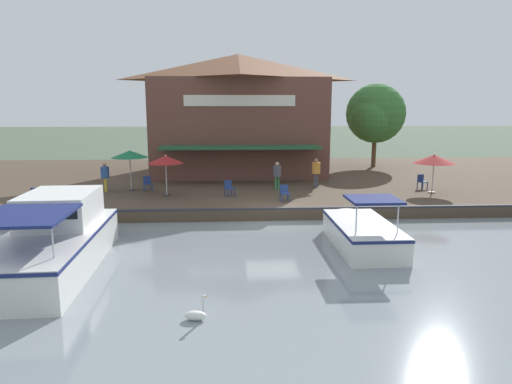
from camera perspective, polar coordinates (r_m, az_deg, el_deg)
The scene contains 19 objects.
ground_plane at distance 21.76m, azimuth 2.08°, elevation -3.83°, with size 220.00×220.00×0.00m, color #4C5B47.
quay_deck at distance 32.45m, azimuth 0.24°, elevation 1.51°, with size 22.00×56.00×0.60m, color #4C3D2D.
quay_edge_fender at distance 21.71m, azimuth 2.07°, elevation -2.10°, with size 0.20×50.40×0.10m, color #2D2D33.
waterfront_restaurant at distance 34.09m, azimuth -2.22°, elevation 9.80°, with size 10.65×12.51×8.57m.
patio_umbrella_mid_patio_left at distance 25.28m, azimuth -11.24°, elevation 3.99°, with size 1.94×1.94×2.26m.
patio_umbrella_by_entrance at distance 27.43m, azimuth -15.52°, elevation 4.58°, with size 2.09×2.09×2.38m.
patio_umbrella_mid_patio_right at distance 27.56m, azimuth 21.38°, elevation 3.86°, with size 2.28×2.28×2.23m.
cafe_chair_far_corner_seat at distance 25.23m, azimuth -26.05°, elevation -0.40°, with size 0.52×0.52×0.85m.
cafe_chair_back_row_seat at distance 23.60m, azimuth 3.60°, elevation -0.03°, with size 0.51×0.51×0.85m.
cafe_chair_facing_river at distance 28.97m, azimuth 20.02°, elevation 1.33°, with size 0.54×0.54×0.85m.
cafe_chair_beside_entrance at distance 27.31m, azimuth -13.38°, elevation 1.15°, with size 0.59×0.59×0.85m.
cafe_chair_mid_patio at distance 25.05m, azimuth -3.39°, elevation 0.59°, with size 0.60×0.60×0.85m.
person_near_entrance at distance 27.54m, azimuth -18.36°, elevation 2.19°, with size 0.47×0.47×1.68m.
person_at_quay_edge at distance 27.70m, azimuth 7.52°, elevation 2.83°, with size 0.50×0.50×1.77m.
person_mid_patio at distance 26.85m, azimuth 2.67°, elevation 2.45°, with size 0.46×0.46×1.64m.
motorboat_outer_channel at distance 18.55m, azimuth 12.73°, elevation -4.63°, with size 5.61×2.15×2.15m.
motorboat_far_downstream at distance 17.36m, azimuth -23.40°, elevation -5.18°, with size 8.68×3.15×2.39m.
swan at distance 12.07m, azimuth -7.52°, elevation -14.94°, with size 0.35×0.62×0.69m.
tree_behind_restaurant at distance 38.16m, azimuth 14.58°, elevation 9.28°, with size 4.96×4.73×6.66m.
Camera 1 is at (20.98, -2.04, 5.41)m, focal length 32.00 mm.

